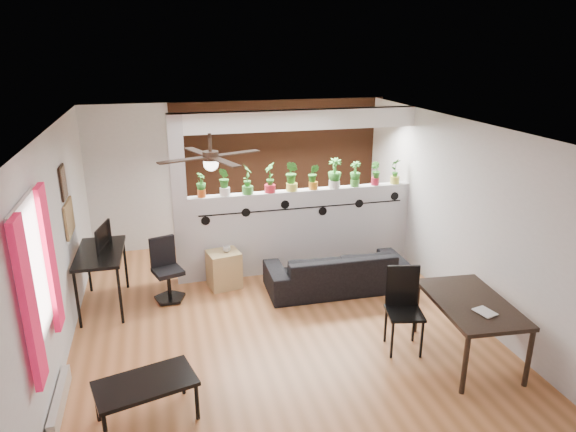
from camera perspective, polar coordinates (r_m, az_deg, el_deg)
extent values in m
cube|color=#9C5E33|center=(7.12, -1.39, -11.68)|extent=(6.30, 7.10, 0.10)
cube|color=#B7B7BA|center=(9.39, -5.67, 4.71)|extent=(6.30, 0.04, 2.90)
cube|color=#B7B7BA|center=(3.97, 8.84, -16.04)|extent=(6.30, 0.04, 2.90)
cube|color=#B7B7BA|center=(6.52, -24.57, -3.27)|extent=(0.04, 7.10, 2.90)
cube|color=#B7B7BA|center=(7.54, 18.30, 0.35)|extent=(0.04, 7.10, 2.90)
cube|color=white|center=(6.21, -1.58, 10.36)|extent=(6.30, 7.10, 0.10)
cube|color=#BCBCC1|center=(8.31, 1.59, -1.57)|extent=(3.60, 0.18, 1.35)
cube|color=white|center=(7.88, 1.71, 10.65)|extent=(3.60, 0.18, 0.30)
cube|color=#BCBCC1|center=(7.82, -11.94, 1.56)|extent=(0.22, 0.20, 2.60)
cube|color=#A95631|center=(9.49, -0.83, 4.96)|extent=(3.90, 0.05, 2.60)
cube|color=black|center=(8.09, 1.81, 0.90)|extent=(3.31, 0.01, 0.02)
cylinder|color=black|center=(7.84, -9.14, -0.53)|extent=(0.14, 0.01, 0.14)
cylinder|color=black|center=(7.89, -4.69, 0.38)|extent=(0.14, 0.01, 0.14)
cylinder|color=black|center=(7.99, -0.32, 1.28)|extent=(0.14, 0.01, 0.14)
cylinder|color=black|center=(8.20, 3.88, 0.53)|extent=(0.14, 0.01, 0.14)
cylinder|color=black|center=(8.39, 7.92, 1.37)|extent=(0.14, 0.01, 0.14)
cylinder|color=black|center=(8.62, 11.77, 2.17)|extent=(0.14, 0.01, 0.14)
cube|color=white|center=(5.33, -26.56, -5.42)|extent=(0.02, 0.95, 1.25)
cube|color=white|center=(5.33, -26.40, -5.41)|extent=(0.04, 1.05, 1.35)
cube|color=red|center=(4.91, -26.86, -8.76)|extent=(0.06, 0.30, 1.55)
cube|color=red|center=(5.81, -24.96, -4.33)|extent=(0.06, 0.30, 1.55)
cube|color=beige|center=(6.02, -24.03, -18.23)|extent=(0.08, 1.00, 0.18)
cube|color=olive|center=(7.38, -23.14, -0.21)|extent=(0.03, 0.60, 0.45)
cube|color=#8C7259|center=(7.20, -23.69, 3.44)|extent=(0.03, 0.30, 0.40)
cube|color=black|center=(7.20, -23.73, 3.43)|extent=(0.02, 0.34, 0.44)
cylinder|color=black|center=(5.81, -8.68, 8.09)|extent=(0.04, 0.04, 0.20)
cylinder|color=black|center=(5.84, -8.61, 6.64)|extent=(0.18, 0.18, 0.10)
sphere|color=white|center=(5.86, -8.56, 5.78)|extent=(0.17, 0.17, 0.17)
cube|color=black|center=(6.00, -5.67, 6.97)|extent=(0.55, 0.29, 0.01)
cube|color=black|center=(6.15, -10.01, 7.06)|extent=(0.29, 0.55, 0.01)
cube|color=black|center=(5.71, -11.67, 6.08)|extent=(0.55, 0.29, 0.01)
cube|color=black|center=(5.55, -7.04, 5.97)|extent=(0.29, 0.55, 0.01)
cylinder|color=#CC5218|center=(7.81, -9.58, 2.52)|extent=(0.13, 0.13, 0.12)
imported|color=#195618|center=(7.77, -9.65, 3.76)|extent=(0.20, 0.22, 0.27)
cylinder|color=white|center=(7.85, -7.03, 2.71)|extent=(0.15, 0.15, 0.12)
imported|color=#195618|center=(7.79, -7.09, 4.17)|extent=(0.23, 0.26, 0.33)
cylinder|color=#388731|center=(7.90, -4.50, 2.90)|extent=(0.17, 0.17, 0.12)
imported|color=#195618|center=(7.84, -4.54, 4.46)|extent=(0.24, 0.28, 0.36)
cylinder|color=red|center=(7.96, -2.01, 3.08)|extent=(0.17, 0.17, 0.12)
imported|color=#195618|center=(7.90, -2.03, 4.64)|extent=(0.20, 0.25, 0.37)
cylinder|color=#D9D44C|center=(8.04, 0.43, 3.25)|extent=(0.18, 0.18, 0.12)
imported|color=#195618|center=(7.98, 0.44, 4.82)|extent=(0.29, 0.31, 0.38)
cylinder|color=#C36C16|center=(8.14, 2.83, 3.41)|extent=(0.14, 0.14, 0.12)
imported|color=#195618|center=(8.09, 2.85, 4.73)|extent=(0.26, 0.24, 0.31)
cylinder|color=silver|center=(8.24, 5.17, 3.56)|extent=(0.18, 0.18, 0.12)
imported|color=#195618|center=(8.19, 5.21, 5.11)|extent=(0.30, 0.27, 0.38)
cylinder|color=#438F34|center=(8.36, 7.44, 3.70)|extent=(0.14, 0.14, 0.12)
imported|color=#195618|center=(8.32, 7.49, 4.98)|extent=(0.26, 0.26, 0.30)
cylinder|color=#B41C35|center=(8.50, 9.64, 3.83)|extent=(0.13, 0.13, 0.12)
imported|color=#195618|center=(8.46, 9.71, 5.01)|extent=(0.21, 0.23, 0.28)
cylinder|color=#C5C646|center=(8.65, 11.78, 3.95)|extent=(0.15, 0.15, 0.12)
imported|color=#195618|center=(8.60, 11.87, 5.24)|extent=(0.26, 0.23, 0.32)
imported|color=black|center=(7.80, 5.42, -6.09)|extent=(2.02, 0.83, 0.59)
cube|color=tan|center=(7.90, -7.12, -5.89)|extent=(0.53, 0.49, 0.56)
imported|color=gray|center=(7.78, -6.85, -3.66)|extent=(0.14, 0.14, 0.09)
cube|color=black|center=(7.51, -20.19, -3.85)|extent=(0.63, 1.17, 0.04)
cylinder|color=black|center=(7.23, -22.36, -8.67)|extent=(0.04, 0.04, 0.80)
cylinder|color=black|center=(7.15, -18.15, -8.46)|extent=(0.04, 0.04, 0.80)
cylinder|color=black|center=(8.20, -21.30, -5.28)|extent=(0.04, 0.04, 0.80)
cylinder|color=black|center=(8.13, -17.61, -5.05)|extent=(0.04, 0.04, 0.80)
imported|color=black|center=(7.61, -20.19, -2.65)|extent=(0.32, 0.13, 0.18)
cylinder|color=black|center=(7.73, -12.97, -8.85)|extent=(0.47, 0.47, 0.04)
cylinder|color=black|center=(7.65, -13.07, -7.51)|extent=(0.05, 0.05, 0.40)
cube|color=black|center=(7.55, -13.20, -6.02)|extent=(0.48, 0.48, 0.06)
cube|color=black|center=(7.61, -13.78, -3.80)|extent=(0.36, 0.16, 0.44)
cube|color=black|center=(6.34, 19.68, -9.09)|extent=(0.92, 1.40, 0.05)
cylinder|color=black|center=(5.89, 19.06, -15.43)|extent=(0.06, 0.06, 0.68)
cylinder|color=black|center=(6.25, 25.17, -14.14)|extent=(0.06, 0.06, 0.68)
cylinder|color=black|center=(6.85, 14.08, -9.84)|extent=(0.06, 0.06, 0.68)
cylinder|color=black|center=(7.16, 19.54, -9.09)|extent=(0.06, 0.06, 0.68)
imported|color=gray|center=(6.06, 20.49, -10.16)|extent=(0.22, 0.26, 0.02)
cube|color=black|center=(6.37, 12.83, -10.49)|extent=(0.50, 0.50, 0.03)
cube|color=black|center=(6.40, 12.60, -7.54)|extent=(0.39, 0.12, 0.53)
cube|color=black|center=(6.30, 11.49, -13.31)|extent=(0.03, 0.03, 0.49)
cube|color=black|center=(6.39, 14.63, -13.09)|extent=(0.03, 0.03, 0.49)
cube|color=black|center=(6.47, 10.93, -9.74)|extent=(0.03, 0.03, 1.01)
cube|color=black|center=(6.56, 13.97, -9.58)|extent=(0.03, 0.03, 1.01)
cube|color=black|center=(5.40, -15.59, -17.51)|extent=(1.05, 0.74, 0.04)
cylinder|color=black|center=(5.31, -19.61, -21.70)|extent=(0.04, 0.04, 0.40)
cylinder|color=black|center=(5.44, -10.08, -19.65)|extent=(0.04, 0.04, 0.40)
cylinder|color=black|center=(5.66, -20.45, -18.95)|extent=(0.04, 0.04, 0.40)
cylinder|color=black|center=(5.78, -11.60, -17.14)|extent=(0.04, 0.04, 0.40)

